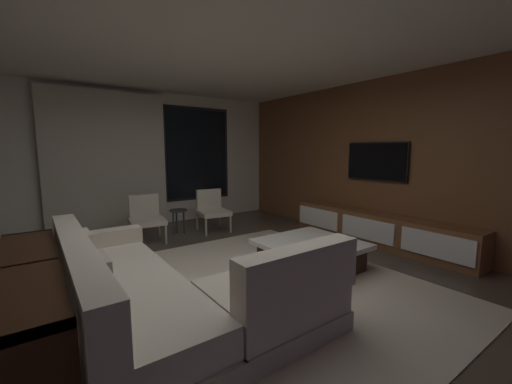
{
  "coord_description": "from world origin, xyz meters",
  "views": [
    {
      "loc": [
        -1.69,
        -2.75,
        1.54
      ],
      "look_at": [
        1.01,
        0.98,
        0.91
      ],
      "focal_mm": 21.71,
      "sensor_mm": 36.0,
      "label": 1
    }
  ],
  "objects_px": {
    "book_stack_on_coffee_table": "(318,242)",
    "mounted_tv": "(376,161)",
    "sectional_couch": "(162,295)",
    "media_console": "(377,230)",
    "accent_chair_near_window": "(212,208)",
    "coffee_table": "(311,255)",
    "side_stool": "(178,214)",
    "console_table_behind_couch": "(31,307)",
    "accent_chair_by_curtain": "(146,216)"
  },
  "relations": [
    {
      "from": "book_stack_on_coffee_table",
      "to": "console_table_behind_couch",
      "type": "bearing_deg",
      "value": 178.8
    },
    {
      "from": "mounted_tv",
      "to": "book_stack_on_coffee_table",
      "type": "bearing_deg",
      "value": -167.19
    },
    {
      "from": "accent_chair_by_curtain",
      "to": "coffee_table",
      "type": "bearing_deg",
      "value": -61.5
    },
    {
      "from": "accent_chair_near_window",
      "to": "media_console",
      "type": "relative_size",
      "value": 0.25
    },
    {
      "from": "accent_chair_near_window",
      "to": "side_stool",
      "type": "relative_size",
      "value": 1.7
    },
    {
      "from": "mounted_tv",
      "to": "console_table_behind_couch",
      "type": "relative_size",
      "value": 0.52
    },
    {
      "from": "mounted_tv",
      "to": "media_console",
      "type": "bearing_deg",
      "value": -132.37
    },
    {
      "from": "accent_chair_near_window",
      "to": "coffee_table",
      "type": "bearing_deg",
      "value": -87.25
    },
    {
      "from": "sectional_couch",
      "to": "accent_chair_near_window",
      "type": "height_order",
      "value": "sectional_couch"
    },
    {
      "from": "console_table_behind_couch",
      "to": "mounted_tv",
      "type": "bearing_deg",
      "value": 4.2
    },
    {
      "from": "console_table_behind_couch",
      "to": "accent_chair_by_curtain",
      "type": "bearing_deg",
      "value": 58.42
    },
    {
      "from": "media_console",
      "to": "console_table_behind_couch",
      "type": "xyz_separation_m",
      "value": [
        -4.55,
        -0.15,
        0.16
      ]
    },
    {
      "from": "book_stack_on_coffee_table",
      "to": "mounted_tv",
      "type": "bearing_deg",
      "value": 12.81
    },
    {
      "from": "media_console",
      "to": "console_table_behind_couch",
      "type": "height_order",
      "value": "console_table_behind_couch"
    },
    {
      "from": "coffee_table",
      "to": "side_stool",
      "type": "relative_size",
      "value": 2.52
    },
    {
      "from": "coffee_table",
      "to": "side_stool",
      "type": "height_order",
      "value": "side_stool"
    },
    {
      "from": "book_stack_on_coffee_table",
      "to": "accent_chair_near_window",
      "type": "height_order",
      "value": "accent_chair_near_window"
    },
    {
      "from": "sectional_couch",
      "to": "media_console",
      "type": "bearing_deg",
      "value": 4.38
    },
    {
      "from": "side_stool",
      "to": "media_console",
      "type": "height_order",
      "value": "media_console"
    },
    {
      "from": "side_stool",
      "to": "accent_chair_near_window",
      "type": "bearing_deg",
      "value": -9.3
    },
    {
      "from": "sectional_couch",
      "to": "mounted_tv",
      "type": "bearing_deg",
      "value": 7.12
    },
    {
      "from": "coffee_table",
      "to": "accent_chair_by_curtain",
      "type": "height_order",
      "value": "accent_chair_by_curtain"
    },
    {
      "from": "book_stack_on_coffee_table",
      "to": "side_stool",
      "type": "xyz_separation_m",
      "value": [
        -0.75,
        2.72,
        -0.01
      ]
    },
    {
      "from": "accent_chair_near_window",
      "to": "console_table_behind_couch",
      "type": "height_order",
      "value": "accent_chair_near_window"
    },
    {
      "from": "coffee_table",
      "to": "mounted_tv",
      "type": "relative_size",
      "value": 1.07
    },
    {
      "from": "side_stool",
      "to": "console_table_behind_couch",
      "type": "bearing_deg",
      "value": -129.31
    },
    {
      "from": "coffee_table",
      "to": "mounted_tv",
      "type": "xyz_separation_m",
      "value": [
        1.8,
        0.28,
        1.16
      ]
    },
    {
      "from": "mounted_tv",
      "to": "coffee_table",
      "type": "bearing_deg",
      "value": -171.1
    },
    {
      "from": "sectional_couch",
      "to": "accent_chair_near_window",
      "type": "distance_m",
      "value": 3.29
    },
    {
      "from": "sectional_couch",
      "to": "media_console",
      "type": "relative_size",
      "value": 0.81
    },
    {
      "from": "side_stool",
      "to": "media_console",
      "type": "xyz_separation_m",
      "value": [
        2.37,
        -2.51,
        -0.12
      ]
    },
    {
      "from": "book_stack_on_coffee_table",
      "to": "media_console",
      "type": "height_order",
      "value": "media_console"
    },
    {
      "from": "book_stack_on_coffee_table",
      "to": "media_console",
      "type": "distance_m",
      "value": 1.64
    },
    {
      "from": "book_stack_on_coffee_table",
      "to": "accent_chair_near_window",
      "type": "distance_m",
      "value": 2.62
    },
    {
      "from": "sectional_couch",
      "to": "coffee_table",
      "type": "relative_size",
      "value": 2.16
    },
    {
      "from": "sectional_couch",
      "to": "accent_chair_by_curtain",
      "type": "xyz_separation_m",
      "value": [
        0.66,
        2.69,
        0.14
      ]
    },
    {
      "from": "accent_chair_near_window",
      "to": "console_table_behind_couch",
      "type": "distance_m",
      "value": 3.8
    },
    {
      "from": "side_stool",
      "to": "accent_chair_by_curtain",
      "type": "bearing_deg",
      "value": -170.83
    },
    {
      "from": "coffee_table",
      "to": "book_stack_on_coffee_table",
      "type": "height_order",
      "value": "book_stack_on_coffee_table"
    },
    {
      "from": "side_stool",
      "to": "coffee_table",
      "type": "bearing_deg",
      "value": -73.81
    },
    {
      "from": "coffee_table",
      "to": "side_stool",
      "type": "xyz_separation_m",
      "value": [
        -0.75,
        2.59,
        0.19
      ]
    },
    {
      "from": "sectional_couch",
      "to": "side_stool",
      "type": "height_order",
      "value": "sectional_couch"
    },
    {
      "from": "side_stool",
      "to": "media_console",
      "type": "distance_m",
      "value": 3.45
    },
    {
      "from": "accent_chair_by_curtain",
      "to": "mounted_tv",
      "type": "relative_size",
      "value": 0.72
    },
    {
      "from": "mounted_tv",
      "to": "sectional_couch",
      "type": "bearing_deg",
      "value": -172.88
    },
    {
      "from": "book_stack_on_coffee_table",
      "to": "accent_chair_near_window",
      "type": "relative_size",
      "value": 0.34
    },
    {
      "from": "side_stool",
      "to": "book_stack_on_coffee_table",
      "type": "bearing_deg",
      "value": -74.52
    },
    {
      "from": "book_stack_on_coffee_table",
      "to": "accent_chair_by_curtain",
      "type": "xyz_separation_m",
      "value": [
        -1.36,
        2.62,
        0.05
      ]
    },
    {
      "from": "accent_chair_near_window",
      "to": "mounted_tv",
      "type": "distance_m",
      "value": 3.06
    },
    {
      "from": "accent_chair_near_window",
      "to": "media_console",
      "type": "xyz_separation_m",
      "value": [
        1.74,
        -2.41,
        -0.18
      ]
    }
  ]
}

